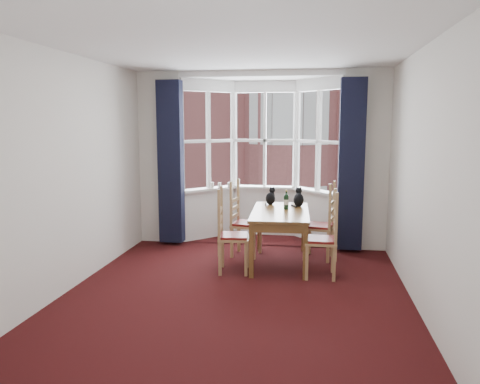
% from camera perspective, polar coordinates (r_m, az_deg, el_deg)
% --- Properties ---
extents(floor, '(4.50, 4.50, 0.00)m').
position_cam_1_polar(floor, '(5.62, -0.43, -12.28)').
color(floor, black).
rests_on(floor, ground).
extents(ceiling, '(4.50, 4.50, 0.00)m').
position_cam_1_polar(ceiling, '(5.31, -0.47, 17.23)').
color(ceiling, white).
rests_on(ceiling, floor).
extents(wall_left, '(0.00, 4.50, 4.50)m').
position_cam_1_polar(wall_left, '(5.95, -19.81, 2.28)').
color(wall_left, silver).
rests_on(wall_left, floor).
extents(wall_right, '(0.00, 4.50, 4.50)m').
position_cam_1_polar(wall_right, '(5.33, 21.26, 1.53)').
color(wall_right, silver).
rests_on(wall_right, floor).
extents(wall_near, '(4.00, 0.00, 4.00)m').
position_cam_1_polar(wall_near, '(3.11, -7.34, -2.57)').
color(wall_near, silver).
rests_on(wall_near, floor).
extents(wall_back_pier_left, '(0.70, 0.12, 2.80)m').
position_cam_1_polar(wall_back_pier_left, '(7.87, -9.64, 4.06)').
color(wall_back_pier_left, silver).
rests_on(wall_back_pier_left, floor).
extents(wall_back_pier_right, '(0.70, 0.12, 2.80)m').
position_cam_1_polar(wall_back_pier_right, '(7.49, 15.07, 3.67)').
color(wall_back_pier_right, silver).
rests_on(wall_back_pier_right, floor).
extents(bay_window, '(2.76, 0.94, 2.80)m').
position_cam_1_polar(bay_window, '(8.00, 2.83, 4.25)').
color(bay_window, white).
rests_on(bay_window, floor).
extents(curtain_left, '(0.38, 0.22, 2.60)m').
position_cam_1_polar(curtain_left, '(7.63, -8.42, 3.58)').
color(curtain_left, black).
rests_on(curtain_left, floor).
extents(curtain_right, '(0.38, 0.22, 2.60)m').
position_cam_1_polar(curtain_right, '(7.30, 13.40, 3.22)').
color(curtain_right, black).
rests_on(curtain_right, floor).
extents(dining_table, '(0.85, 1.50, 0.76)m').
position_cam_1_polar(dining_table, '(6.62, 4.93, -3.07)').
color(dining_table, brown).
rests_on(dining_table, floor).
extents(chair_left_near, '(0.44, 0.46, 0.92)m').
position_cam_1_polar(chair_left_near, '(6.27, -1.59, -5.54)').
color(chair_left_near, '#A48050').
rests_on(chair_left_near, floor).
extents(chair_left_far, '(0.45, 0.47, 0.92)m').
position_cam_1_polar(chair_left_far, '(7.05, 0.05, -3.96)').
color(chair_left_far, '#A48050').
rests_on(chair_left_far, floor).
extents(chair_right_near, '(0.40, 0.42, 0.92)m').
position_cam_1_polar(chair_right_near, '(6.16, 10.66, -5.94)').
color(chair_right_near, '#A48050').
rests_on(chair_right_near, floor).
extents(chair_right_far, '(0.47, 0.49, 0.92)m').
position_cam_1_polar(chair_right_far, '(6.95, 10.34, -4.28)').
color(chair_right_far, '#A48050').
rests_on(chair_right_far, floor).
extents(cat_left, '(0.19, 0.23, 0.28)m').
position_cam_1_polar(cat_left, '(7.11, 3.75, -0.67)').
color(cat_left, black).
rests_on(cat_left, dining_table).
extents(cat_right, '(0.16, 0.22, 0.30)m').
position_cam_1_polar(cat_right, '(6.98, 7.16, -0.82)').
color(cat_right, black).
rests_on(cat_right, dining_table).
extents(wine_bottle, '(0.07, 0.07, 0.28)m').
position_cam_1_polar(wine_bottle, '(6.73, 5.65, -1.08)').
color(wine_bottle, black).
rests_on(wine_bottle, dining_table).
extents(candle_tall, '(0.06, 0.06, 0.10)m').
position_cam_1_polar(candle_tall, '(8.04, -3.42, 0.83)').
color(candle_tall, white).
rests_on(candle_tall, bay_window).
extents(candle_short, '(0.06, 0.06, 0.09)m').
position_cam_1_polar(candle_short, '(8.05, -2.52, 0.82)').
color(candle_short, white).
rests_on(candle_short, bay_window).
extents(candle_extra, '(0.05, 0.05, 0.10)m').
position_cam_1_polar(candle_extra, '(8.03, -1.33, 0.82)').
color(candle_extra, white).
rests_on(candle_extra, bay_window).
extents(street, '(80.00, 80.00, 0.00)m').
position_cam_1_polar(street, '(38.28, 7.62, -3.61)').
color(street, '#333335').
rests_on(street, ground).
extents(tenement_building, '(18.40, 7.80, 15.20)m').
position_cam_1_polar(tenement_building, '(19.21, 6.56, 7.28)').
color(tenement_building, '#98514E').
rests_on(tenement_building, street).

